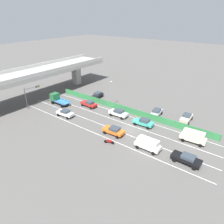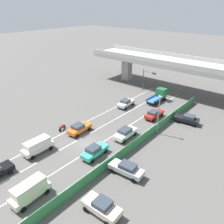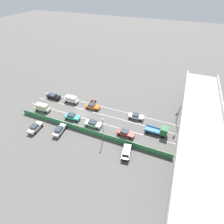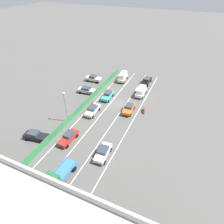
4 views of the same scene
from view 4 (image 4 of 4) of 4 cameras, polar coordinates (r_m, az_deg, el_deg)
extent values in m
plane|color=#565451|center=(44.65, 1.67, 2.31)|extent=(300.00, 300.00, 0.00)
cube|color=silver|center=(39.15, 5.75, -3.47)|extent=(0.14, 46.80, 0.01)
cube|color=silver|center=(40.07, 1.01, -2.19)|extent=(0.14, 46.80, 0.01)
cube|color=silver|center=(41.27, -3.47, -0.95)|extent=(0.14, 46.80, 0.01)
cube|color=silver|center=(42.72, -7.68, 0.21)|extent=(0.14, 46.80, 0.01)
cube|color=#B2B2AD|center=(23.32, -24.81, -15.19)|extent=(47.18, 0.30, 0.90)
cube|color=#338447|center=(42.89, -9.27, 1.44)|extent=(0.06, 42.80, 1.52)
cylinder|color=#4C514C|center=(59.48, 1.76, 12.26)|extent=(0.10, 0.10, 1.52)
cylinder|color=#4C514C|center=(48.00, -4.81, 5.90)|extent=(0.10, 0.10, 1.52)
cylinder|color=#4C514C|center=(38.43, -14.81, -4.13)|extent=(0.10, 0.10, 1.52)
cylinder|color=#4C514C|center=(32.51, -30.44, -18.79)|extent=(0.10, 0.10, 1.52)
cube|color=beige|center=(54.90, 3.24, 10.15)|extent=(1.99, 4.73, 0.69)
cube|color=beige|center=(54.50, 3.27, 11.02)|extent=(1.73, 3.89, 1.14)
cylinder|color=black|center=(53.55, 3.57, 8.83)|extent=(0.26, 0.65, 0.64)
cylinder|color=black|center=(54.02, 1.82, 9.13)|extent=(0.26, 0.65, 0.64)
cylinder|color=black|center=(56.26, 4.57, 10.20)|extent=(0.26, 0.65, 0.64)
cylinder|color=black|center=(56.71, 2.88, 10.48)|extent=(0.26, 0.65, 0.64)
cube|color=silver|center=(48.26, 8.67, 5.84)|extent=(1.78, 4.58, 0.66)
cube|color=silver|center=(47.85, 8.76, 6.69)|extent=(1.57, 3.75, 0.99)
cylinder|color=black|center=(47.03, 9.10, 4.21)|extent=(0.22, 0.64, 0.64)
cylinder|color=black|center=(47.41, 7.04, 4.70)|extent=(0.22, 0.64, 0.64)
cylinder|color=black|center=(49.64, 10.13, 5.94)|extent=(0.22, 0.64, 0.64)
cylinder|color=black|center=(50.00, 8.16, 6.39)|extent=(0.22, 0.64, 0.64)
cube|color=teal|center=(46.41, -1.40, 4.90)|extent=(1.93, 4.50, 0.60)
cube|color=#333D47|center=(46.34, -1.27, 5.71)|extent=(1.60, 2.01, 0.60)
cylinder|color=black|center=(45.20, -1.10, 3.28)|extent=(0.25, 0.65, 0.64)
cylinder|color=black|center=(45.78, -3.10, 3.69)|extent=(0.25, 0.65, 0.64)
cylinder|color=black|center=(47.57, 0.26, 5.11)|extent=(0.25, 0.65, 0.64)
cylinder|color=black|center=(48.12, -1.66, 5.49)|extent=(0.25, 0.65, 0.64)
cube|color=silver|center=(32.32, -2.74, -12.09)|extent=(2.02, 4.45, 0.60)
cube|color=#333D47|center=(31.99, -2.67, -11.24)|extent=(1.65, 1.97, 0.53)
cylinder|color=black|center=(31.57, -2.26, -14.93)|extent=(0.26, 0.65, 0.64)
cylinder|color=black|center=(32.05, -5.23, -14.05)|extent=(0.26, 0.65, 0.64)
cylinder|color=black|center=(33.36, -0.33, -11.23)|extent=(0.26, 0.65, 0.64)
cylinder|color=black|center=(33.81, -3.13, -10.47)|extent=(0.26, 0.65, 0.64)
cube|color=red|center=(35.68, -13.03, -7.50)|extent=(1.85, 4.50, 0.58)
cube|color=#333D47|center=(35.52, -12.78, -6.49)|extent=(1.56, 2.00, 0.51)
cylinder|color=black|center=(34.78, -13.28, -10.01)|extent=(0.24, 0.65, 0.64)
cylinder|color=black|center=(35.65, -15.48, -9.04)|extent=(0.24, 0.65, 0.64)
cylinder|color=black|center=(36.39, -10.44, -7.00)|extent=(0.24, 0.65, 0.64)
cylinder|color=black|center=(37.23, -12.60, -6.17)|extent=(0.24, 0.65, 0.64)
cube|color=white|center=(41.56, -5.88, 0.55)|extent=(1.85, 4.56, 0.62)
cube|color=#333D47|center=(41.29, -5.86, 1.32)|extent=(1.59, 2.10, 0.59)
cylinder|color=black|center=(40.41, -5.74, -1.45)|extent=(0.23, 0.64, 0.64)
cylinder|color=black|center=(41.15, -7.93, -0.85)|extent=(0.23, 0.64, 0.64)
cylinder|color=black|center=(42.58, -3.83, 0.88)|extent=(0.23, 0.64, 0.64)
cylinder|color=black|center=(43.28, -5.93, 1.40)|extent=(0.23, 0.64, 0.64)
cube|color=orange|center=(41.97, 5.01, 0.98)|extent=(2.02, 4.50, 0.59)
cube|color=#333D47|center=(41.90, 5.18, 1.86)|extent=(1.68, 2.00, 0.55)
cylinder|color=black|center=(40.88, 5.57, -0.94)|extent=(0.25, 0.65, 0.64)
cylinder|color=black|center=(41.27, 3.17, -0.39)|extent=(0.25, 0.65, 0.64)
cylinder|color=black|center=(43.25, 6.70, 1.31)|extent=(0.25, 0.65, 0.64)
cylinder|color=black|center=(43.61, 4.43, 1.80)|extent=(0.25, 0.65, 0.64)
cube|color=black|center=(54.10, 10.27, 9.14)|extent=(1.92, 4.71, 0.59)
cube|color=#333D47|center=(54.10, 10.42, 9.76)|extent=(1.65, 2.13, 0.47)
cylinder|color=black|center=(52.74, 10.67, 7.78)|extent=(0.23, 0.64, 0.64)
cylinder|color=black|center=(53.14, 8.78, 8.22)|extent=(0.23, 0.64, 0.64)
cylinder|color=black|center=(55.50, 11.61, 9.17)|extent=(0.23, 0.64, 0.64)
cylinder|color=black|center=(55.88, 9.79, 9.58)|extent=(0.23, 0.64, 0.64)
cube|color=black|center=(30.61, -14.98, -17.74)|extent=(1.73, 5.68, 0.25)
cube|color=#236638|center=(29.03, -17.80, -19.18)|extent=(2.04, 1.74, 1.84)
cube|color=#3875BC|center=(30.85, -13.96, -16.37)|extent=(2.09, 3.85, 0.10)
cube|color=#3875BC|center=(30.25, -12.51, -16.83)|extent=(0.17, 3.80, 0.43)
cube|color=#3875BC|center=(31.14, -15.48, -15.41)|extent=(0.17, 3.80, 0.43)
cylinder|color=black|center=(29.69, -15.65, -21.47)|extent=(0.28, 0.81, 0.80)
cylinder|color=black|center=(30.63, -18.74, -19.77)|extent=(0.28, 0.81, 0.80)
cylinder|color=black|center=(31.24, -11.18, -16.39)|extent=(0.28, 0.81, 0.80)
cylinder|color=black|center=(32.14, -14.21, -14.99)|extent=(0.28, 0.81, 0.80)
cylinder|color=black|center=(42.10, 9.54, -0.11)|extent=(0.29, 0.60, 0.60)
cylinder|color=black|center=(43.19, 9.45, 0.95)|extent=(0.29, 0.60, 0.60)
cube|color=maroon|center=(42.48, 9.53, 0.73)|extent=(0.57, 0.96, 0.36)
cylinder|color=#B2B2B2|center=(41.82, 9.62, 0.66)|extent=(0.58, 0.23, 0.03)
cube|color=beige|center=(54.70, -5.59, 9.93)|extent=(4.38, 2.02, 0.70)
cube|color=#333D47|center=(54.47, -5.75, 10.55)|extent=(1.82, 1.68, 0.56)
cylinder|color=black|center=(55.07, -3.75, 9.63)|extent=(0.65, 0.25, 0.64)
cylinder|color=black|center=(53.61, -4.56, 8.81)|extent=(0.65, 0.25, 0.64)
cylinder|color=black|center=(56.26, -6.51, 10.07)|extent=(0.65, 0.25, 0.64)
cylinder|color=black|center=(54.83, -7.37, 9.28)|extent=(0.65, 0.25, 0.64)
cube|color=#B2B5B7|center=(49.01, -7.47, 6.43)|extent=(4.82, 2.17, 0.63)
cube|color=#333D47|center=(48.82, -7.79, 7.08)|extent=(2.23, 1.71, 0.55)
cylinder|color=black|center=(49.32, -5.33, 6.16)|extent=(0.66, 0.28, 0.64)
cylinder|color=black|center=(47.98, -6.12, 5.18)|extent=(0.66, 0.28, 0.64)
cylinder|color=black|center=(50.54, -8.68, 6.68)|extent=(0.66, 0.28, 0.64)
cylinder|color=black|center=(49.23, -9.53, 5.73)|extent=(0.66, 0.28, 0.64)
cube|color=black|center=(37.75, -21.82, -6.68)|extent=(4.67, 2.39, 0.61)
cube|color=#333D47|center=(37.59, -22.52, -5.89)|extent=(2.14, 1.80, 0.56)
cylinder|color=black|center=(37.76, -19.07, -6.85)|extent=(0.67, 0.32, 0.64)
cylinder|color=black|center=(36.79, -20.43, -8.58)|extent=(0.67, 0.32, 0.64)
cylinder|color=black|center=(39.34, -22.82, -5.89)|extent=(0.67, 0.32, 0.64)
cylinder|color=black|center=(38.41, -24.23, -7.52)|extent=(0.67, 0.32, 0.64)
cylinder|color=#47474C|center=(24.71, -8.79, -28.41)|extent=(0.18, 0.18, 5.43)
cylinder|color=#47474C|center=(23.35, -13.05, -23.15)|extent=(3.68, 0.83, 0.12)
cube|color=black|center=(24.05, -15.68, -21.14)|extent=(1.00, 0.46, 0.32)
sphere|color=#390706|center=(23.95, -14.87, -21.29)|extent=(0.20, 0.20, 0.20)
sphere|color=#EFA319|center=(24.10, -15.39, -20.90)|extent=(0.20, 0.20, 0.20)
sphere|color=black|center=(24.25, -15.89, -20.50)|extent=(0.20, 0.20, 0.20)
cylinder|color=gray|center=(38.67, -13.60, 1.09)|extent=(0.16, 0.16, 6.56)
ellipsoid|color=silver|center=(36.85, -14.35, 5.50)|extent=(0.60, 0.36, 0.28)
cone|color=orange|center=(45.23, -5.87, 3.14)|extent=(0.36, 0.36, 0.70)
cube|color=black|center=(45.41, -5.85, 2.79)|extent=(0.47, 0.47, 0.03)
camera|label=1|loc=(56.32, 46.72, 23.22)|focal=32.77mm
camera|label=2|loc=(65.93, -11.31, 31.48)|focal=36.29mm
camera|label=3|loc=(48.59, -62.71, 28.66)|focal=27.04mm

